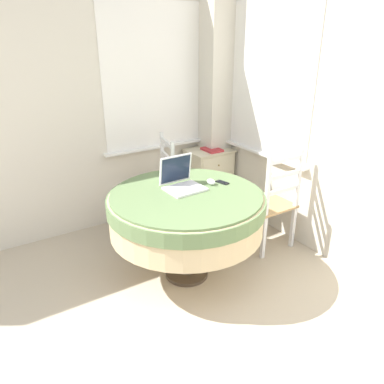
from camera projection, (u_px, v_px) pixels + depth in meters
The scene contains 9 objects.
corner_room_shell at pixel (205, 117), 3.00m from camera, with size 4.48×4.87×2.55m.
round_dining_table at pixel (186, 210), 2.96m from camera, with size 1.24×1.24×0.75m.
laptop at pixel (182, 182), 2.98m from camera, with size 0.30×0.29×0.25m.
computer_mouse at pixel (211, 182), 3.07m from camera, with size 0.06×0.09×0.05m.
cell_phone at pixel (222, 182), 3.10m from camera, with size 0.07×0.12×0.01m.
dining_chair_near_back_window at pixel (156, 188), 3.80m from camera, with size 0.50×0.51×0.97m.
dining_chair_near_right_window at pixel (271, 203), 3.46m from camera, with size 0.43×0.41×0.97m.
corner_cabinet at pixel (209, 178), 4.35m from camera, with size 0.49×0.40×0.69m.
book_on_cabinet at pixel (212, 150), 4.18m from camera, with size 0.17×0.22×0.02m.
Camera 1 is at (-0.40, -0.54, 1.89)m, focal length 35.00 mm.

